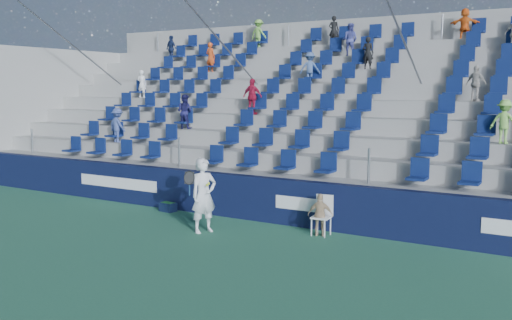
{
  "coord_description": "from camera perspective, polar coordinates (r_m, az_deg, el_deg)",
  "views": [
    {
      "loc": [
        7.83,
        -9.9,
        3.57
      ],
      "look_at": [
        0.2,
        2.8,
        1.7
      ],
      "focal_mm": 40.0,
      "sensor_mm": 36.0,
      "label": 1
    }
  ],
  "objects": [
    {
      "name": "sponsor_wall",
      "position": [
        15.51,
        0.04,
        -3.85
      ],
      "size": [
        24.0,
        0.32,
        1.2
      ],
      "color": "#0E1536",
      "rests_on": "ground"
    },
    {
      "name": "tennis_player",
      "position": [
        14.2,
        -5.25,
        -3.54
      ],
      "size": [
        0.74,
        0.8,
        1.86
      ],
      "color": "silver",
      "rests_on": "ground"
    },
    {
      "name": "ball_bin",
      "position": [
        16.86,
        -8.8,
        -4.62
      ],
      "size": [
        0.51,
        0.37,
        0.27
      ],
      "color": "#0F1937",
      "rests_on": "ground"
    },
    {
      "name": "line_judge_chair",
      "position": [
        14.08,
        6.71,
        -5.2
      ],
      "size": [
        0.47,
        0.49,
        0.98
      ],
      "color": "white",
      "rests_on": "ground"
    },
    {
      "name": "ground",
      "position": [
        13.12,
        -7.15,
        -8.66
      ],
      "size": [
        70.0,
        70.0,
        0.0
      ],
      "primitive_type": "plane",
      "color": "#327554",
      "rests_on": "ground"
    },
    {
      "name": "line_judge",
      "position": [
        13.96,
        6.45,
        -5.47
      ],
      "size": [
        0.66,
        0.43,
        1.04
      ],
      "primitive_type": "imported",
      "rotation": [
        0.0,
        0.0,
        3.46
      ],
      "color": "tan",
      "rests_on": "ground"
    },
    {
      "name": "grandstand",
      "position": [
        19.81,
        7.64,
        2.99
      ],
      "size": [
        24.0,
        8.17,
        6.63
      ],
      "color": "gray",
      "rests_on": "ground"
    }
  ]
}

